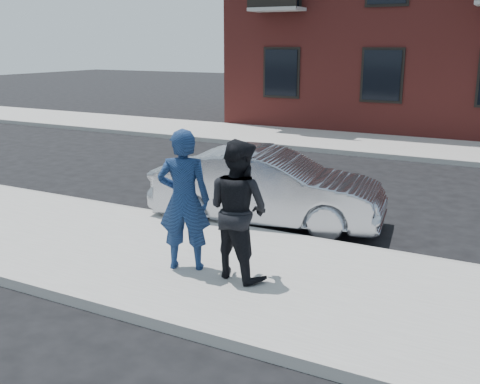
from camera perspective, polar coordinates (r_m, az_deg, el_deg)
The scene contains 7 objects.
ground at distance 7.65m, azimuth 16.29°, elevation -11.12°, with size 100.00×100.00×0.00m, color black.
near_sidewalk at distance 7.40m, azimuth 15.92°, elevation -11.38°, with size 50.00×3.50×0.15m, color gray.
near_curb at distance 9.03m, azimuth 18.41°, elevation -6.69°, with size 50.00×0.10×0.15m, color #999691.
far_curb at distance 16.61m, azimuth 23.19°, elevation 2.55°, with size 50.00×0.10×0.15m, color #999691.
silver_sedan at distance 10.37m, azimuth 2.82°, elevation 0.47°, with size 1.48×4.25×1.40m, color #999BA3.
man_hoodie at distance 7.87m, azimuth -5.72°, elevation -0.82°, with size 0.87×0.74×2.02m.
man_peacoat at distance 7.56m, azimuth -0.19°, elevation -1.78°, with size 1.08×0.93×1.92m.
Camera 1 is at (1.23, -6.80, 3.28)m, focal length 42.00 mm.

